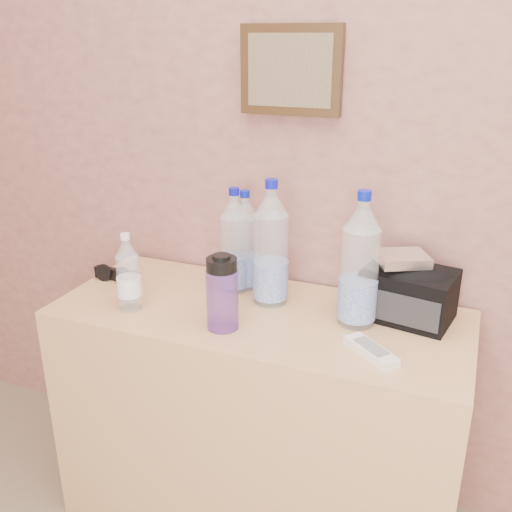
{
  "coord_description": "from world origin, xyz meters",
  "views": [
    {
      "loc": [
        0.02,
        0.36,
        1.49
      ],
      "look_at": [
        -0.52,
        1.71,
        0.93
      ],
      "focal_mm": 40.0,
      "sensor_mm": 36.0,
      "label": 1
    }
  ],
  "objects_px": {
    "pet_large_b": "(245,245)",
    "sunglasses": "(116,274)",
    "pet_large_c": "(271,250)",
    "nalgene_bottle": "(222,293)",
    "dresser": "(259,418)",
    "pet_large_a": "(235,246)",
    "ac_remote": "(371,351)",
    "pet_large_d": "(359,267)",
    "toiletry_bag": "(409,291)",
    "foil_packet": "(402,259)",
    "pet_small": "(129,276)"
  },
  "relations": [
    {
      "from": "dresser",
      "to": "pet_large_a",
      "type": "bearing_deg",
      "value": 136.5
    },
    {
      "from": "pet_large_c",
      "to": "ac_remote",
      "type": "relative_size",
      "value": 2.32
    },
    {
      "from": "toiletry_bag",
      "to": "pet_large_c",
      "type": "bearing_deg",
      "value": -163.52
    },
    {
      "from": "nalgene_bottle",
      "to": "sunglasses",
      "type": "height_order",
      "value": "nalgene_bottle"
    },
    {
      "from": "pet_small",
      "to": "ac_remote",
      "type": "bearing_deg",
      "value": 0.16
    },
    {
      "from": "pet_small",
      "to": "nalgene_bottle",
      "type": "xyz_separation_m",
      "value": [
        0.3,
        -0.01,
        0.0
      ]
    },
    {
      "from": "pet_small",
      "to": "pet_large_b",
      "type": "bearing_deg",
      "value": 47.21
    },
    {
      "from": "pet_large_a",
      "to": "nalgene_bottle",
      "type": "height_order",
      "value": "pet_large_a"
    },
    {
      "from": "pet_large_b",
      "to": "foil_packet",
      "type": "height_order",
      "value": "pet_large_b"
    },
    {
      "from": "pet_large_b",
      "to": "sunglasses",
      "type": "bearing_deg",
      "value": -164.68
    },
    {
      "from": "pet_small",
      "to": "foil_packet",
      "type": "height_order",
      "value": "pet_small"
    },
    {
      "from": "ac_remote",
      "to": "pet_large_c",
      "type": "bearing_deg",
      "value": -170.59
    },
    {
      "from": "ac_remote",
      "to": "foil_packet",
      "type": "distance_m",
      "value": 0.29
    },
    {
      "from": "pet_large_a",
      "to": "dresser",
      "type": "bearing_deg",
      "value": -43.5
    },
    {
      "from": "dresser",
      "to": "sunglasses",
      "type": "relative_size",
      "value": 7.8
    },
    {
      "from": "pet_large_c",
      "to": "nalgene_bottle",
      "type": "xyz_separation_m",
      "value": [
        -0.06,
        -0.2,
        -0.06
      ]
    },
    {
      "from": "pet_large_b",
      "to": "toiletry_bag",
      "type": "height_order",
      "value": "pet_large_b"
    },
    {
      "from": "pet_large_c",
      "to": "pet_large_d",
      "type": "relative_size",
      "value": 0.99
    },
    {
      "from": "pet_small",
      "to": "sunglasses",
      "type": "height_order",
      "value": "pet_small"
    },
    {
      "from": "dresser",
      "to": "foil_packet",
      "type": "relative_size",
      "value": 9.04
    },
    {
      "from": "ac_remote",
      "to": "dresser",
      "type": "bearing_deg",
      "value": -159.5
    },
    {
      "from": "pet_large_d",
      "to": "nalgene_bottle",
      "type": "bearing_deg",
      "value": -153.55
    },
    {
      "from": "toiletry_bag",
      "to": "foil_packet",
      "type": "bearing_deg",
      "value": -159.76
    },
    {
      "from": "pet_large_d",
      "to": "nalgene_bottle",
      "type": "relative_size",
      "value": 1.78
    },
    {
      "from": "toiletry_bag",
      "to": "dresser",
      "type": "bearing_deg",
      "value": -153.04
    },
    {
      "from": "nalgene_bottle",
      "to": "pet_large_d",
      "type": "bearing_deg",
      "value": 26.45
    },
    {
      "from": "nalgene_bottle",
      "to": "toiletry_bag",
      "type": "bearing_deg",
      "value": 28.65
    },
    {
      "from": "pet_large_c",
      "to": "toiletry_bag",
      "type": "relative_size",
      "value": 1.56
    },
    {
      "from": "pet_large_d",
      "to": "pet_small",
      "type": "distance_m",
      "value": 0.65
    },
    {
      "from": "pet_small",
      "to": "ac_remote",
      "type": "distance_m",
      "value": 0.71
    },
    {
      "from": "pet_large_b",
      "to": "foil_packet",
      "type": "bearing_deg",
      "value": -3.6
    },
    {
      "from": "dresser",
      "to": "pet_large_d",
      "type": "height_order",
      "value": "pet_large_d"
    },
    {
      "from": "pet_large_d",
      "to": "sunglasses",
      "type": "distance_m",
      "value": 0.8
    },
    {
      "from": "pet_large_a",
      "to": "pet_large_d",
      "type": "xyz_separation_m",
      "value": [
        0.4,
        -0.08,
        0.02
      ]
    },
    {
      "from": "ac_remote",
      "to": "pet_large_a",
      "type": "bearing_deg",
      "value": -167.48
    },
    {
      "from": "pet_large_b",
      "to": "ac_remote",
      "type": "bearing_deg",
      "value": -30.52
    },
    {
      "from": "nalgene_bottle",
      "to": "pet_large_a",
      "type": "bearing_deg",
      "value": 106.41
    },
    {
      "from": "pet_large_d",
      "to": "nalgene_bottle",
      "type": "xyz_separation_m",
      "value": [
        -0.33,
        -0.16,
        -0.06
      ]
    },
    {
      "from": "ac_remote",
      "to": "pet_small",
      "type": "bearing_deg",
      "value": -140.67
    },
    {
      "from": "pet_large_a",
      "to": "pet_small",
      "type": "xyz_separation_m",
      "value": [
        -0.23,
        -0.24,
        -0.04
      ]
    },
    {
      "from": "pet_large_d",
      "to": "ac_remote",
      "type": "xyz_separation_m",
      "value": [
        0.07,
        -0.16,
        -0.16
      ]
    },
    {
      "from": "dresser",
      "to": "toiletry_bag",
      "type": "distance_m",
      "value": 0.62
    },
    {
      "from": "foil_packet",
      "to": "pet_small",
      "type": "bearing_deg",
      "value": -161.86
    },
    {
      "from": "pet_small",
      "to": "toiletry_bag",
      "type": "xyz_separation_m",
      "value": [
        0.76,
        0.24,
        -0.02
      ]
    },
    {
      "from": "pet_large_d",
      "to": "ac_remote",
      "type": "relative_size",
      "value": 2.34
    },
    {
      "from": "dresser",
      "to": "pet_large_a",
      "type": "relative_size",
      "value": 3.66
    },
    {
      "from": "dresser",
      "to": "foil_packet",
      "type": "height_order",
      "value": "foil_packet"
    },
    {
      "from": "ac_remote",
      "to": "toiletry_bag",
      "type": "bearing_deg",
      "value": 116.92
    },
    {
      "from": "dresser",
      "to": "sunglasses",
      "type": "distance_m",
      "value": 0.65
    },
    {
      "from": "foil_packet",
      "to": "pet_large_c",
      "type": "bearing_deg",
      "value": -173.55
    }
  ]
}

